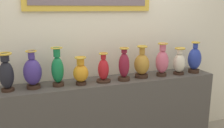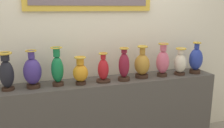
{
  "view_description": "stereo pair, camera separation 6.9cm",
  "coord_description": "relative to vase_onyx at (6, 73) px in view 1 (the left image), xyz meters",
  "views": [
    {
      "loc": [
        -0.91,
        -2.53,
        1.71
      ],
      "look_at": [
        0.0,
        0.0,
        1.09
      ],
      "focal_mm": 39.1,
      "sensor_mm": 36.0,
      "label": 1
    },
    {
      "loc": [
        -0.85,
        -2.55,
        1.71
      ],
      "look_at": [
        0.0,
        0.0,
        1.09
      ],
      "focal_mm": 39.1,
      "sensor_mm": 36.0,
      "label": 2
    }
  ],
  "objects": [
    {
      "name": "vase_onyx",
      "position": [
        0.0,
        0.0,
        0.0
      ],
      "size": [
        0.14,
        0.14,
        0.39
      ],
      "color": "#382319",
      "rests_on": "display_shelf"
    },
    {
      "name": "vase_indigo",
      "position": [
        0.24,
        0.0,
        -0.01
      ],
      "size": [
        0.18,
        0.18,
        0.39
      ],
      "color": "#382319",
      "rests_on": "display_shelf"
    },
    {
      "name": "vase_ivory",
      "position": [
        1.97,
        -0.04,
        -0.03
      ],
      "size": [
        0.15,
        0.15,
        0.33
      ],
      "color": "#382319",
      "rests_on": "display_shelf"
    },
    {
      "name": "vase_burgundy",
      "position": [
        1.23,
        -0.06,
        -0.01
      ],
      "size": [
        0.14,
        0.14,
        0.38
      ],
      "color": "#382319",
      "rests_on": "display_shelf"
    },
    {
      "name": "vase_cobalt",
      "position": [
        2.19,
        -0.04,
        -0.01
      ],
      "size": [
        0.16,
        0.16,
        0.4
      ],
      "color": "#382319",
      "rests_on": "display_shelf"
    },
    {
      "name": "vase_ochre",
      "position": [
        1.47,
        -0.01,
        -0.02
      ],
      "size": [
        0.18,
        0.18,
        0.38
      ],
      "color": "#382319",
      "rests_on": "display_shelf"
    },
    {
      "name": "vase_emerald",
      "position": [
        0.49,
        -0.01,
        0.0
      ],
      "size": [
        0.13,
        0.13,
        0.41
      ],
      "color": "#382319",
      "rests_on": "display_shelf"
    },
    {
      "name": "display_shelf",
      "position": [
        1.11,
        0.01,
        -0.63
      ],
      "size": [
        2.55,
        0.39,
        0.9
      ],
      "primitive_type": "cube",
      "color": "#4C4742",
      "rests_on": "ground_plane"
    },
    {
      "name": "vase_crimson",
      "position": [
        0.99,
        -0.03,
        -0.04
      ],
      "size": [
        0.16,
        0.16,
        0.33
      ],
      "color": "#382319",
      "rests_on": "display_shelf"
    },
    {
      "name": "vase_amber",
      "position": [
        0.73,
        -0.04,
        -0.04
      ],
      "size": [
        0.16,
        0.16,
        0.31
      ],
      "color": "#382319",
      "rests_on": "display_shelf"
    },
    {
      "name": "vase_rose",
      "position": [
        1.73,
        -0.04,
        -0.0
      ],
      "size": [
        0.15,
        0.15,
        0.4
      ],
      "color": "#382319",
      "rests_on": "display_shelf"
    },
    {
      "name": "back_wall",
      "position": [
        1.1,
        0.26,
        0.32
      ],
      "size": [
        5.32,
        0.14,
        2.78
      ],
      "color": "beige",
      "rests_on": "ground_plane"
    }
  ]
}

